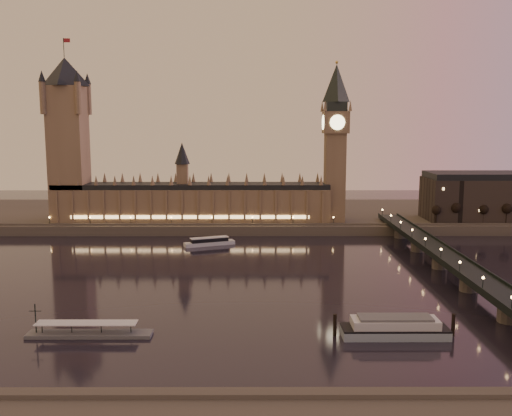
{
  "coord_description": "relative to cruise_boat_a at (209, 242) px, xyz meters",
  "views": [
    {
      "loc": [
        1.5,
        -252.23,
        70.23
      ],
      "look_at": [
        2.12,
        35.0,
        27.6
      ],
      "focal_mm": 40.0,
      "sensor_mm": 36.0,
      "label": 1
    }
  ],
  "objects": [
    {
      "name": "ground",
      "position": [
        24.95,
        -73.05,
        -2.08
      ],
      "size": [
        700.0,
        700.0,
        0.0
      ],
      "primitive_type": "plane",
      "color": "black",
      "rests_on": "ground"
    },
    {
      "name": "far_embankment",
      "position": [
        54.95,
        91.95,
        0.92
      ],
      "size": [
        560.0,
        130.0,
        6.0
      ],
      "primitive_type": "cube",
      "color": "#423D35",
      "rests_on": "ground"
    },
    {
      "name": "palace_of_westminster",
      "position": [
        -15.17,
        47.94,
        19.63
      ],
      "size": [
        180.0,
        26.62,
        52.0
      ],
      "color": "brown",
      "rests_on": "ground"
    },
    {
      "name": "victoria_tower",
      "position": [
        -95.05,
        47.95,
        63.71
      ],
      "size": [
        31.68,
        31.68,
        118.0
      ],
      "color": "brown",
      "rests_on": "ground"
    },
    {
      "name": "big_ben",
      "position": [
        78.94,
        47.94,
        61.87
      ],
      "size": [
        17.68,
        17.68,
        104.0
      ],
      "color": "brown",
      "rests_on": "ground"
    },
    {
      "name": "westminster_bridge",
      "position": [
        116.56,
        -73.05,
        3.44
      ],
      "size": [
        13.2,
        260.0,
        15.3
      ],
      "color": "black",
      "rests_on": "ground"
    },
    {
      "name": "bare_tree_0",
      "position": [
        142.38,
        35.95,
        12.75
      ],
      "size": [
        5.82,
        5.82,
        11.84
      ],
      "color": "black",
      "rests_on": "ground"
    },
    {
      "name": "bare_tree_1",
      "position": [
        157.06,
        35.95,
        12.75
      ],
      "size": [
        5.82,
        5.82,
        11.84
      ],
      "color": "black",
      "rests_on": "ground"
    },
    {
      "name": "bare_tree_2",
      "position": [
        171.74,
        35.95,
        12.75
      ],
      "size": [
        5.82,
        5.82,
        11.84
      ],
      "color": "black",
      "rests_on": "ground"
    },
    {
      "name": "bare_tree_3",
      "position": [
        186.42,
        35.95,
        12.75
      ],
      "size": [
        5.82,
        5.82,
        11.84
      ],
      "color": "black",
      "rests_on": "ground"
    },
    {
      "name": "cruise_boat_a",
      "position": [
        0.0,
        0.0,
        0.0
      ],
      "size": [
        29.84,
        16.68,
        4.72
      ],
      "rotation": [
        0.0,
        0.0,
        0.37
      ],
      "color": "silver",
      "rests_on": "ground"
    },
    {
      "name": "moored_barge",
      "position": [
        72.95,
        -144.17,
        1.07
      ],
      "size": [
        40.78,
        10.01,
        7.48
      ],
      "rotation": [
        0.0,
        0.0,
        0.0
      ],
      "color": "#8AA0B0",
      "rests_on": "ground"
    },
    {
      "name": "pontoon_pier",
      "position": [
        -28.99,
        -143.17,
        -0.89
      ],
      "size": [
        41.48,
        6.91,
        11.06
      ],
      "color": "#595B5E",
      "rests_on": "ground"
    }
  ]
}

